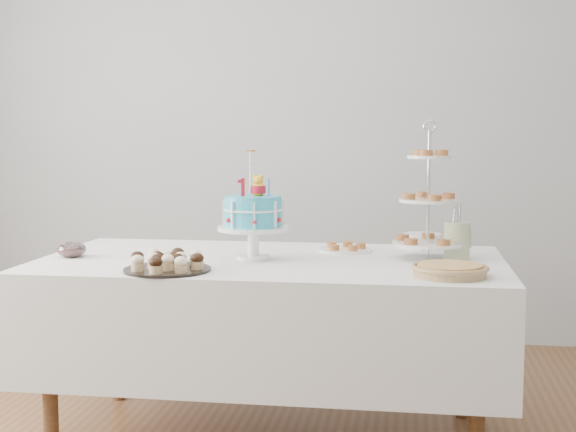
# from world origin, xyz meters

# --- Properties ---
(walls) EXTENTS (5.04, 4.04, 2.70)m
(walls) POSITION_xyz_m (0.00, 0.00, 1.35)
(walls) COLOR #9EA0A3
(walls) RESTS_ON floor
(table) EXTENTS (1.92, 1.02, 0.77)m
(table) POSITION_xyz_m (0.00, 0.30, 0.54)
(table) COLOR silver
(table) RESTS_ON floor
(birthday_cake) EXTENTS (0.29, 0.29, 0.45)m
(birthday_cake) POSITION_xyz_m (-0.07, 0.27, 0.89)
(birthday_cake) COLOR white
(birthday_cake) RESTS_ON table
(cupcake_tray) EXTENTS (0.33, 0.33, 0.08)m
(cupcake_tray) POSITION_xyz_m (-0.34, -0.05, 0.81)
(cupcake_tray) COLOR black
(cupcake_tray) RESTS_ON table
(pie) EXTENTS (0.28, 0.28, 0.04)m
(pie) POSITION_xyz_m (0.72, -0.01, 0.80)
(pie) COLOR tan
(pie) RESTS_ON table
(tiered_stand) EXTENTS (0.30, 0.30, 0.58)m
(tiered_stand) POSITION_xyz_m (0.64, 0.41, 1.01)
(tiered_stand) COLOR silver
(tiered_stand) RESTS_ON table
(plate_stack) EXTENTS (0.17, 0.17, 0.07)m
(plate_stack) POSITION_xyz_m (0.63, 0.70, 0.80)
(plate_stack) COLOR white
(plate_stack) RESTS_ON table
(pastry_plate) EXTENTS (0.24, 0.24, 0.04)m
(pastry_plate) POSITION_xyz_m (0.29, 0.55, 0.79)
(pastry_plate) COLOR white
(pastry_plate) RESTS_ON table
(jam_bowl_a) EXTENTS (0.10, 0.10, 0.06)m
(jam_bowl_a) POSITION_xyz_m (-0.84, 0.24, 0.80)
(jam_bowl_a) COLOR silver
(jam_bowl_a) RESTS_ON table
(jam_bowl_b) EXTENTS (0.11, 0.11, 0.07)m
(jam_bowl_b) POSITION_xyz_m (-0.84, 0.21, 0.80)
(jam_bowl_b) COLOR silver
(jam_bowl_b) RESTS_ON table
(utensil_pitcher) EXTENTS (0.11, 0.11, 0.24)m
(utensil_pitcher) POSITION_xyz_m (0.76, 0.41, 0.85)
(utensil_pitcher) COLOR beige
(utensil_pitcher) RESTS_ON table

